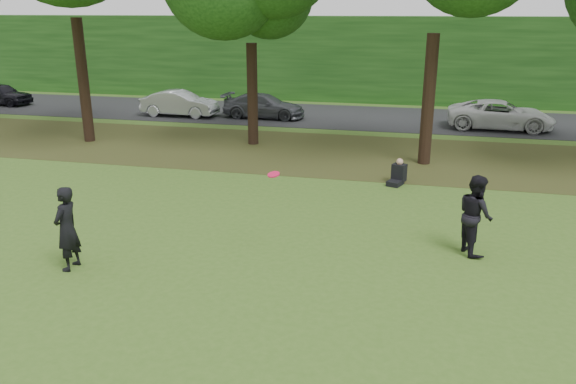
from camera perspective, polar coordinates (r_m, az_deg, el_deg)
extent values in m
plane|color=#385C1C|center=(10.53, -9.56, -13.09)|extent=(120.00, 120.00, 0.00)
cube|color=#433318|center=(22.23, 3.25, 4.01)|extent=(60.00, 7.00, 0.01)
cube|color=black|center=(29.97, 5.95, 7.64)|extent=(70.00, 7.00, 0.02)
cube|color=#173D11|center=(35.56, 7.38, 13.28)|extent=(70.00, 3.00, 5.00)
imported|color=black|center=(12.93, -21.56, -3.48)|extent=(0.46, 0.69, 1.87)
imported|color=black|center=(13.52, 18.50, -2.19)|extent=(0.99, 1.10, 1.87)
imported|color=black|center=(37.48, -27.14, 8.86)|extent=(3.79, 1.75, 1.26)
imported|color=#A9AAB1|center=(30.38, -10.96, 8.84)|extent=(4.03, 1.45, 1.32)
imported|color=#46484F|center=(29.37, -2.48, 8.74)|extent=(4.28, 1.83, 1.23)
imported|color=silver|center=(28.32, 20.78, 7.35)|extent=(4.90, 2.41, 1.34)
cylinder|color=#DE1246|center=(12.15, -1.47, 1.80)|extent=(0.30, 0.30, 0.11)
cube|color=black|center=(18.37, 10.82, 0.92)|extent=(0.57, 0.67, 0.16)
cube|color=black|center=(18.54, 11.22, 1.96)|extent=(0.51, 0.47, 0.56)
sphere|color=tan|center=(18.45, 11.29, 3.03)|extent=(0.22, 0.22, 0.22)
cylinder|color=black|center=(25.26, -20.08, 10.52)|extent=(0.44, 0.44, 5.08)
cylinder|color=black|center=(23.37, -3.63, 9.83)|extent=(0.44, 0.44, 4.12)
cylinder|color=black|center=(20.78, 14.08, 9.00)|extent=(0.44, 0.44, 4.62)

